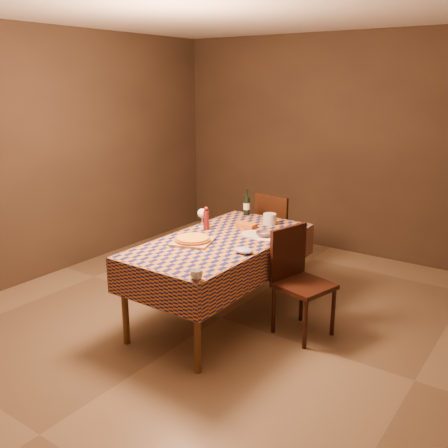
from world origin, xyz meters
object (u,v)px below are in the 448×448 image
Objects in this scene: dining_table at (221,247)px; chair_far at (277,229)px; wine_bottle at (247,206)px; chair_right at (297,275)px; white_plate at (254,234)px; pizza at (193,239)px; cutting_board at (193,242)px; bowl at (264,234)px.

chair_far is (-0.15, 1.29, -0.17)m from dining_table.
chair_right is at bearing -34.56° from wine_bottle.
white_plate is (0.17, 0.28, 0.08)m from dining_table.
pizza reaches higher than dining_table.
pizza reaches higher than cutting_board.
chair_far reaches higher than white_plate.
chair_far is at bearing 90.22° from pizza.
cutting_board is 1.41× the size of white_plate.
chair_far reaches higher than cutting_board.
dining_table is 8.01× the size of white_plate.
dining_table is 6.81× the size of wine_bottle.
wine_bottle is at bearing 128.38° from white_plate.
dining_table is at bearing -132.98° from bowl.
dining_table is 1.98× the size of chair_far.
cutting_board is 1.07m from wine_bottle.
chair_right is (0.94, -0.65, -0.35)m from wine_bottle.
chair_far and chair_right have the same top height.
cutting_board is 0.60m from white_plate.
chair_right reaches higher than cutting_board.
dining_table is 0.90m from wine_bottle.
white_plate is at bearing 58.77° from dining_table.
white_plate is at bearing -51.62° from wine_bottle.
white_plate is at bearing -177.17° from bowl.
bowl is 0.52× the size of wine_bottle.
cutting_board is (-0.14, -0.22, 0.09)m from dining_table.
bowl is (0.27, 0.29, 0.10)m from dining_table.
cutting_board is at bearing -153.02° from chair_right.
white_plate is 0.25× the size of chair_far.
white_plate is (0.31, 0.51, -0.00)m from cutting_board.
chair_right reaches higher than pizza.
pizza is (-0.00, -0.00, 0.03)m from cutting_board.
wine_bottle reaches higher than cutting_board.
wine_bottle is at bearing -104.86° from chair_far.
chair_far is (-0.42, 1.00, -0.27)m from bowl.
bowl is at bearing 51.19° from cutting_board.
dining_table is 5.68× the size of cutting_board.
chair_right is at bearing 26.98° from pizza.
chair_right is at bearing -53.16° from chair_far.
pizza is at bearing -83.30° from wine_bottle.
pizza is 2.72× the size of bowl.
chair_right is (0.50, -0.09, -0.25)m from white_plate.
wine_bottle reaches higher than white_plate.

